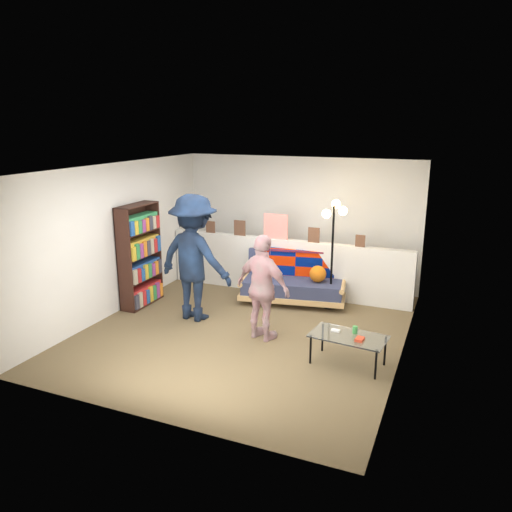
{
  "coord_description": "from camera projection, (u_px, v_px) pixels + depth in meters",
  "views": [
    {
      "loc": [
        2.81,
        -6.32,
        3.03
      ],
      "look_at": [
        0.0,
        0.4,
        1.05
      ],
      "focal_mm": 35.0,
      "sensor_mm": 36.0,
      "label": 1
    }
  ],
  "objects": [
    {
      "name": "coffee_table",
      "position": [
        349.0,
        338.0,
        6.32
      ],
      "size": [
        0.99,
        0.62,
        0.49
      ],
      "color": "black",
      "rests_on": "ground"
    },
    {
      "name": "half_wall_ledge",
      "position": [
        286.0,
        267.0,
        8.93
      ],
      "size": [
        4.45,
        0.15,
        1.0
      ],
      "primitive_type": "cube",
      "color": "silver",
      "rests_on": "ground"
    },
    {
      "name": "person_right",
      "position": [
        263.0,
        288.0,
        6.98
      ],
      "size": [
        0.96,
        0.62,
        1.53
      ],
      "primitive_type": "imported",
      "rotation": [
        0.0,
        0.0,
        2.85
      ],
      "color": "pink",
      "rests_on": "ground"
    },
    {
      "name": "bookshelf",
      "position": [
        140.0,
        259.0,
        8.33
      ],
      "size": [
        0.29,
        0.86,
        1.72
      ],
      "color": "black",
      "rests_on": "ground"
    },
    {
      "name": "room_shell",
      "position": [
        258.0,
        215.0,
        7.44
      ],
      "size": [
        4.6,
        5.05,
        2.45
      ],
      "color": "silver",
      "rests_on": "ground"
    },
    {
      "name": "floor_lamp",
      "position": [
        334.0,
        233.0,
        8.08
      ],
      "size": [
        0.42,
        0.33,
        1.8
      ],
      "color": "black",
      "rests_on": "ground"
    },
    {
      "name": "person_left",
      "position": [
        194.0,
        258.0,
        7.68
      ],
      "size": [
        1.36,
        0.9,
        1.97
      ],
      "primitive_type": "imported",
      "rotation": [
        0.0,
        0.0,
        3.0
      ],
      "color": "black",
      "rests_on": "ground"
    },
    {
      "name": "ledge_decor",
      "position": [
        274.0,
        229.0,
        8.82
      ],
      "size": [
        2.97,
        0.02,
        0.45
      ],
      "color": "brown",
      "rests_on": "half_wall_ledge"
    },
    {
      "name": "ground",
      "position": [
        246.0,
        330.0,
        7.46
      ],
      "size": [
        5.0,
        5.0,
        0.0
      ],
      "primitive_type": "plane",
      "color": "brown",
      "rests_on": "ground"
    },
    {
      "name": "futon_sofa",
      "position": [
        295.0,
        282.0,
        8.58
      ],
      "size": [
        1.89,
        1.13,
        0.76
      ],
      "color": "tan",
      "rests_on": "ground"
    }
  ]
}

